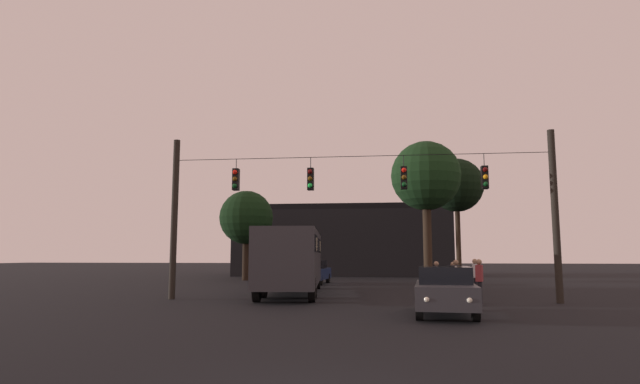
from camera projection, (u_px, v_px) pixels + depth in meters
ground_plane at (365, 286)px, 31.00m from camera, size 168.00×168.00×0.00m
overhead_signal_span at (357, 206)px, 21.41m from camera, size 16.23×0.44×6.98m
city_bus at (293, 255)px, 24.81m from camera, size 3.51×11.18×3.00m
car_near_right at (445, 290)px, 16.16m from camera, size 2.17×4.45×1.52m
car_far_left at (312, 272)px, 33.20m from camera, size 2.05×4.42×1.52m
pedestrian_crossing_left at (437, 278)px, 21.97m from camera, size 0.30×0.40×1.62m
pedestrian_crossing_center at (475, 275)px, 23.43m from camera, size 0.31×0.40×1.71m
pedestrian_crossing_right at (479, 278)px, 19.97m from camera, size 0.35×0.42×1.72m
pedestrian_near_bus at (456, 277)px, 21.14m from camera, size 0.35×0.42×1.69m
pedestrian_trailing at (453, 277)px, 22.82m from camera, size 0.29×0.39×1.58m
corner_building at (344, 241)px, 49.03m from camera, size 19.29×10.67×6.35m
tree_left_silhouette at (426, 177)px, 31.24m from camera, size 4.26×4.26×8.84m
tree_behind_building at (457, 186)px, 35.92m from camera, size 3.77×3.77×8.65m
tree_right_far at (246, 218)px, 38.40m from camera, size 4.03×4.03×6.71m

